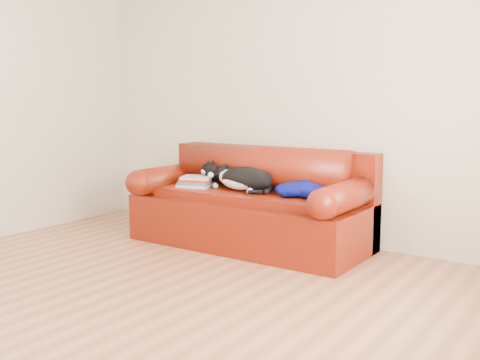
{
  "coord_description": "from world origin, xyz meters",
  "views": [
    {
      "loc": [
        2.57,
        -2.6,
        1.3
      ],
      "look_at": [
        -0.14,
        1.35,
        0.61
      ],
      "focal_mm": 42.0,
      "sensor_mm": 36.0,
      "label": 1
    }
  ],
  "objects_px": {
    "book_stack": "(196,182)",
    "blanket": "(298,189)",
    "sofa_base": "(249,219)",
    "cat": "(245,179)"
  },
  "relations": [
    {
      "from": "cat",
      "to": "book_stack",
      "type": "bearing_deg",
      "value": -165.29
    },
    {
      "from": "sofa_base",
      "to": "blanket",
      "type": "height_order",
      "value": "blanket"
    },
    {
      "from": "sofa_base",
      "to": "cat",
      "type": "relative_size",
      "value": 2.92
    },
    {
      "from": "sofa_base",
      "to": "cat",
      "type": "xyz_separation_m",
      "value": [
        -0.02,
        -0.04,
        0.36
      ]
    },
    {
      "from": "cat",
      "to": "sofa_base",
      "type": "bearing_deg",
      "value": 69.08
    },
    {
      "from": "blanket",
      "to": "book_stack",
      "type": "bearing_deg",
      "value": -174.61
    },
    {
      "from": "blanket",
      "to": "sofa_base",
      "type": "bearing_deg",
      "value": 177.83
    },
    {
      "from": "sofa_base",
      "to": "cat",
      "type": "distance_m",
      "value": 0.37
    },
    {
      "from": "sofa_base",
      "to": "blanket",
      "type": "distance_m",
      "value": 0.6
    },
    {
      "from": "book_stack",
      "to": "blanket",
      "type": "distance_m",
      "value": 1.01
    }
  ]
}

